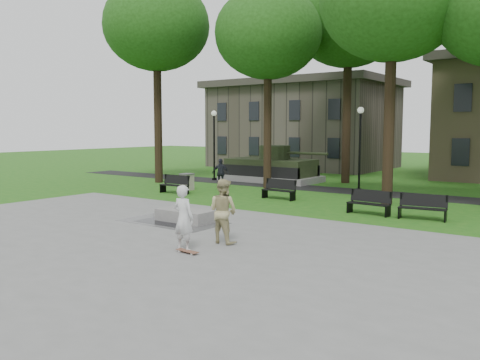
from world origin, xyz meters
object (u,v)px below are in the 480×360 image
Objects in this scene: park_bench_0 at (175,184)px; trash_bin at (187,182)px; skateboarder at (184,218)px; friend_watching at (223,211)px; concrete_block at (184,216)px.

park_bench_0 is 1.56m from trash_bin.
skateboarder is 2.00× the size of trash_bin.
skateboarder reaches higher than trash_bin.
friend_watching is (0.29, 1.48, 0.04)m from skateboarder.
skateboarder is (3.12, -3.46, 0.74)m from concrete_block.
trash_bin is at bearing -42.02° from friend_watching.
skateboarder is 13.27m from park_bench_0.
friend_watching reaches higher than trash_bin.
park_bench_0 is (-9.57, 8.00, -0.49)m from friend_watching.
skateboarder is 1.07× the size of park_bench_0.
skateboarder is 1.51m from friend_watching.
concrete_block is 4.02m from friend_watching.
skateboarder reaches higher than park_bench_0.
concrete_block is 1.14× the size of skateboarder.
skateboarder is at bearing -48.34° from trash_bin.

